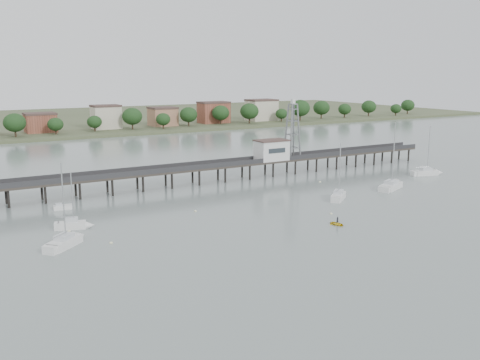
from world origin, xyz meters
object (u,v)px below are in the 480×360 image
Objects in this scene: sailboat_b at (77,225)px; pier at (182,170)px; yellow_dinghy at (337,225)px; white_tender at (63,207)px; sailboat_c at (339,195)px; sailboat_e at (430,173)px; sailboat_a at (70,240)px; lattice_tower at (292,131)px; sailboat_d at (394,185)px.

pier is at bearing 54.83° from sailboat_b.
sailboat_b reaches higher than yellow_dinghy.
sailboat_c is at bearing -12.15° from white_tender.
sailboat_a reaches higher than sailboat_e.
sailboat_c reaches higher than sailboat_b.
sailboat_d is (9.85, -26.73, -10.47)m from lattice_tower.
sailboat_a reaches higher than pier.
sailboat_c is at bearing -105.62° from lattice_tower.
sailboat_c is (-7.96, -28.48, -10.45)m from lattice_tower.
pier is at bearing 24.70° from white_tender.
white_tender is at bearing 141.97° from sailboat_d.
yellow_dinghy is at bearing -9.90° from sailboat_b.
lattice_tower reaches higher than sailboat_e.
sailboat_e is 56.21m from yellow_dinghy.
lattice_tower reaches higher than white_tender.
white_tender is (-60.85, -8.50, -10.66)m from lattice_tower.
sailboat_a is (-33.12, -31.10, -3.16)m from pier.
sailboat_c is at bearing 11.63° from sailboat_b.
sailboat_c is 1.23× the size of sailboat_b.
pier reaches higher than white_tender.
pier is at bearing -180.00° from lattice_tower.
lattice_tower is 66.65m from sailboat_b.
white_tender is 52.87m from yellow_dinghy.
sailboat_a is at bearing -154.30° from lattice_tower.
sailboat_c is at bearing -39.42° from sailboat_a.
lattice_tower is 37.33m from sailboat_e.
sailboat_a is at bearing 152.52° from yellow_dinghy.
sailboat_d is at bearing 17.47° from yellow_dinghy.
sailboat_c is 53.94m from sailboat_b.
sailboat_a is (-74.46, -4.37, 0.01)m from sailboat_d.
sailboat_d is (-19.72, -6.48, -0.01)m from sailboat_e.
sailboat_e is 94.80m from sailboat_a.
lattice_tower is 31.37m from sailboat_c.
yellow_dinghy is at bearing -77.11° from pier.
lattice_tower is 1.24× the size of sailboat_c.
white_tender is at bearing 127.04° from yellow_dinghy.
yellow_dinghy is (40.16, -20.67, -0.66)m from sailboat_b.
sailboat_d is 74.59m from sailboat_a.
yellow_dinghy is (-51.04, -23.53, -0.64)m from sailboat_e.
lattice_tower is 1.14× the size of sailboat_e.
sailboat_a is (-2.98, -7.99, -0.02)m from sailboat_b.
white_tender is (-52.89, 19.98, -0.21)m from sailboat_c.
sailboat_d is 4.22× the size of white_tender.
sailboat_c is 3.27× the size of white_tender.
lattice_tower reaches higher than pier.
lattice_tower reaches higher than sailboat_a.
sailboat_a is at bearing 143.55° from sailboat_c.
sailboat_c is 56.54m from white_tender.
lattice_tower is 62.36m from white_tender.
pier is 38.10m from sailboat_b.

